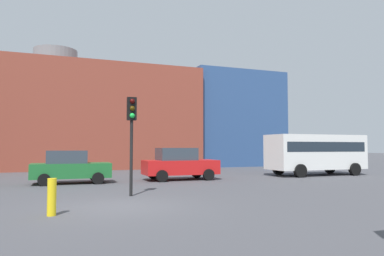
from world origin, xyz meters
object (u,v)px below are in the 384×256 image
at_px(parked_car_3, 179,164).
at_px(traffic_light_island, 132,123).
at_px(parked_car_2, 70,167).
at_px(bollard_yellow_0, 52,197).
at_px(white_bus, 316,151).

bearing_deg(parked_car_3, traffic_light_island, -123.68).
relative_size(parked_car_2, bollard_yellow_0, 3.87).
bearing_deg(white_bus, traffic_light_island, -156.62).
bearing_deg(traffic_light_island, parked_car_3, 148.46).
height_order(parked_car_2, bollard_yellow_0, parked_car_2).
height_order(parked_car_3, bollard_yellow_0, parked_car_3).
distance_m(traffic_light_island, bollard_yellow_0, 4.80).
bearing_deg(parked_car_2, bollard_yellow_0, -94.58).
xyz_separation_m(parked_car_3, traffic_light_island, (-3.94, -5.92, 1.90)).
bearing_deg(parked_car_3, bollard_yellow_0, -126.63).
height_order(parked_car_3, traffic_light_island, traffic_light_island).
distance_m(parked_car_2, traffic_light_island, 6.57).
bearing_deg(parked_car_3, parked_car_2, -180.00).
xyz_separation_m(white_bus, bollard_yellow_0, (-16.53, -9.09, -1.11)).
height_order(white_bus, bollard_yellow_0, white_bus).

